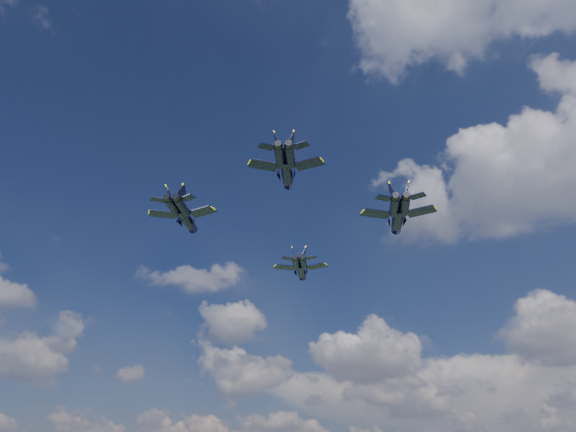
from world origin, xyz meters
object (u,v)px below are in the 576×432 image
(jet_left, at_px, (187,219))
(jet_slot, at_px, (287,172))
(jet_lead, at_px, (301,270))
(jet_right, at_px, (397,219))

(jet_left, height_order, jet_slot, jet_left)
(jet_lead, height_order, jet_left, jet_left)
(jet_lead, xyz_separation_m, jet_left, (-4.87, -27.95, 2.72))
(jet_lead, bearing_deg, jet_slot, -89.03)
(jet_right, relative_size, jet_slot, 1.25)
(jet_left, xyz_separation_m, jet_slot, (27.42, -5.28, -2.91))
(jet_lead, relative_size, jet_slot, 1.04)
(jet_lead, distance_m, jet_slot, 40.16)
(jet_lead, distance_m, jet_right, 25.73)
(jet_slot, bearing_deg, jet_left, 134.24)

